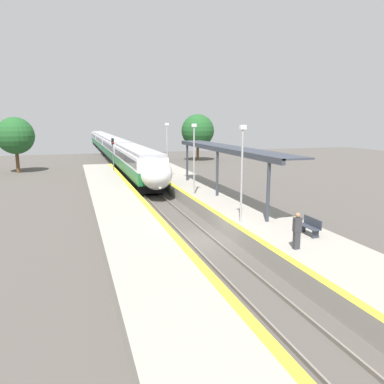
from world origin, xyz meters
The scene contains 15 objects.
ground_plane centered at (0.00, 0.00, 0.00)m, with size 120.00×120.00×0.00m, color #4C4742.
rail_left centered at (-0.72, 0.00, 0.07)m, with size 0.08×90.00×0.15m, color slate.
rail_right centered at (0.72, 0.00, 0.07)m, with size 0.08×90.00×0.15m, color slate.
train centered at (0.00, 49.48, 2.16)m, with size 2.77×79.80×3.77m.
platform_right centered at (3.92, 0.00, 0.46)m, with size 4.44×64.00×0.93m.
platform_left centered at (-3.57, 0.00, 0.46)m, with size 3.74×64.00×0.93m.
platform_bench centered at (4.74, -3.60, 1.39)m, with size 0.44×1.47×0.89m.
person_waiting centered at (2.86, -5.24, 1.80)m, with size 0.36×0.22×1.70m.
railway_signal centered at (-2.12, 25.06, 2.82)m, with size 0.28×0.28×4.65m.
lamppost_near centered at (2.39, -0.30, 4.07)m, with size 0.36×0.20×5.51m.
lamppost_mid centered at (2.39, 8.39, 4.07)m, with size 0.36×0.20×5.51m.
lamppost_far centered at (2.39, 17.08, 4.07)m, with size 0.36×0.20×5.51m.
station_canopy centered at (4.50, 7.31, 4.47)m, with size 2.02×18.88×3.79m.
background_tree_left centered at (-13.48, 33.60, 4.74)m, with size 4.71×4.71×7.12m.
background_tree_right centered at (13.46, 40.54, 4.97)m, with size 5.46×5.46×7.71m.
Camera 1 is at (-6.57, -19.26, 6.67)m, focal length 35.00 mm.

